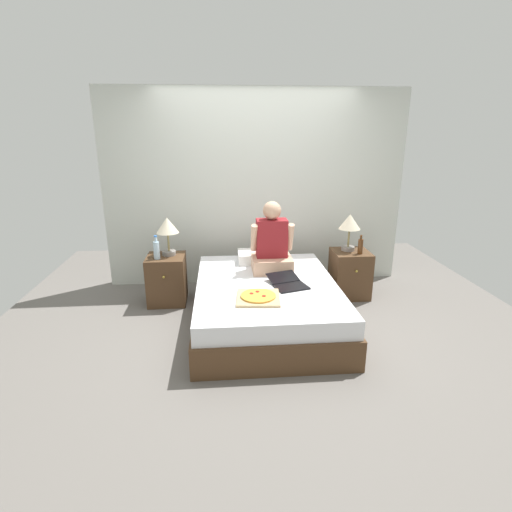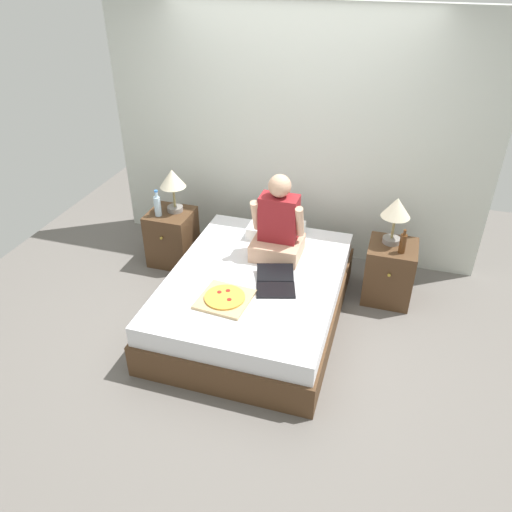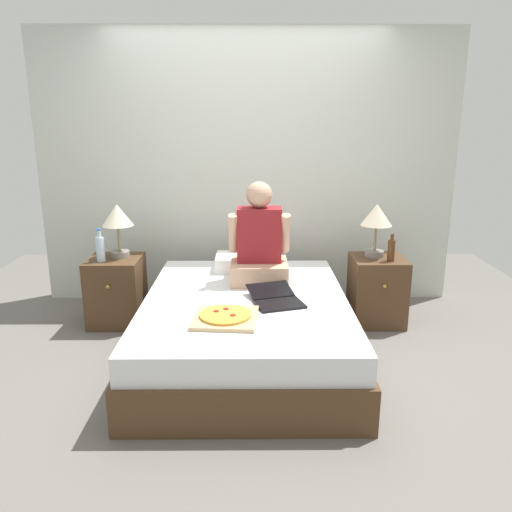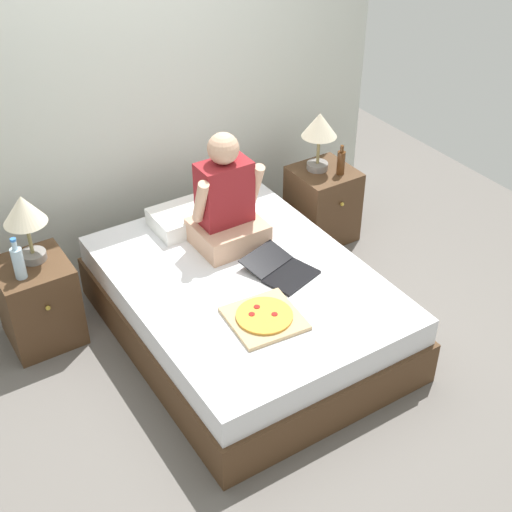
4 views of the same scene
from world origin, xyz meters
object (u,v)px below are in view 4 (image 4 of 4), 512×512
Objects in this scene: water_bottle at (18,262)px; nightstand_right at (322,204)px; nightstand_left at (39,302)px; lamp_on_right_nightstand at (319,129)px; bed at (245,306)px; pizza_box at (264,318)px; laptop at (283,271)px; person_seated at (226,205)px; lamp_on_left_nightstand at (24,214)px; beer_bottle at (341,162)px.

nightstand_right is (2.32, 0.09, -0.40)m from water_bottle.
lamp_on_right_nightstand is (2.21, 0.05, 0.61)m from nightstand_left.
lamp_on_right_nightstand is at bearing 1.30° from nightstand_left.
water_bottle reaches higher than nightstand_right.
bed is 0.51m from pizza_box.
water_bottle reaches higher than laptop.
nightstand_left reaches higher than bed.
nightstand_right is at bearing 31.10° from bed.
water_bottle is 0.35× the size of person_seated.
bed is 1.41m from water_bottle.
lamp_on_right_nightstand is at bearing 120.94° from nightstand_right.
person_seated is 1.80× the size of pizza_box.
pizza_box is at bearing -43.05° from water_bottle.
bed is 3.43× the size of nightstand_right.
lamp_on_left_nightstand is at bearing 178.69° from nightstand_right.
nightstand_right is 2.51× the size of beer_bottle.
nightstand_right is 1.21m from laptop.
nightstand_right is (1.12, 0.67, 0.06)m from bed.
nightstand_left is at bearing 149.63° from laptop.
water_bottle is at bearing 179.76° from beer_bottle.
lamp_on_right_nightstand is (2.29, 0.14, 0.22)m from water_bottle.
lamp_on_right_nightstand is 1.05m from person_seated.
nightstand_left is at bearing 148.90° from bed.
nightstand_left is at bearing 48.35° from water_bottle.
lamp_on_right_nightstand is at bearing 123.69° from beer_bottle.
nightstand_left reaches higher than laptop.
pizza_box is at bearing -47.72° from nightstand_left.
beer_bottle is 1.65m from pizza_box.
nightstand_right reaches higher than laptop.
lamp_on_left_nightstand is (0.04, 0.05, 0.61)m from nightstand_left.
lamp_on_left_nightstand is 1.23m from person_seated.
person_seated reaches higher than water_bottle.
lamp_on_right_nightstand reaches higher than laptop.
beer_bottle is at bearing -56.31° from lamp_on_right_nightstand.
nightstand_left is 0.62m from lamp_on_left_nightstand.
beer_bottle is 0.29× the size of person_seated.
bed is at bearing -154.19° from beer_bottle.
bed is 3.43× the size of nightstand_left.
pizza_box is at bearing -136.68° from lamp_on_right_nightstand.
pizza_box is at bearing -137.41° from laptop.
nightstand_left is at bearing 180.00° from nightstand_right.
pizza_box is at bearing -142.89° from beer_bottle.
pizza_box is (0.99, -1.09, 0.20)m from nightstand_left.
person_seated is at bearing -161.01° from lamp_on_right_nightstand.
laptop is at bearing -139.14° from nightstand_right.
nightstand_left is 1.28× the size of lamp_on_left_nightstand.
lamp_on_right_nightstand reaches higher than nightstand_right.
beer_bottle is at bearing 9.89° from person_seated.
nightstand_left is 1.34m from person_seated.
lamp_on_right_nightstand is at bearing 18.99° from person_seated.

